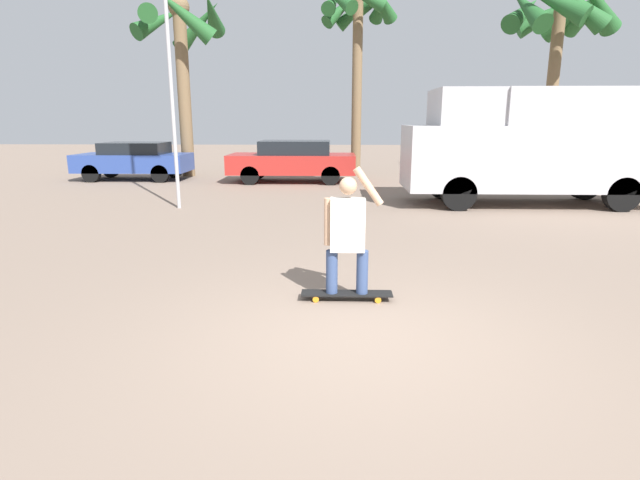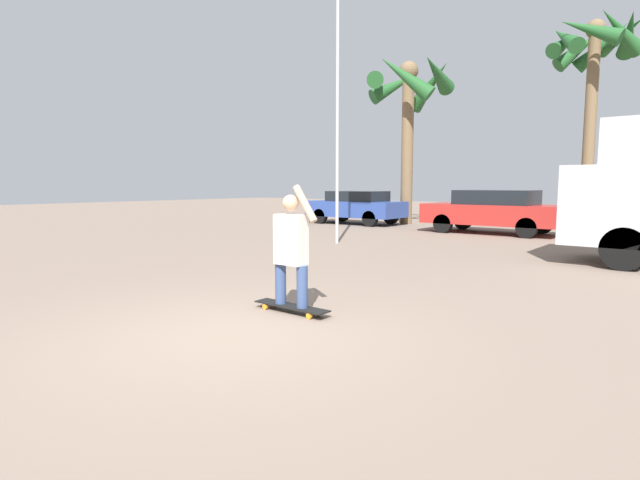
{
  "view_description": "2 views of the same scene",
  "coord_description": "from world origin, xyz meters",
  "px_view_note": "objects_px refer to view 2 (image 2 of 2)",
  "views": [
    {
      "loc": [
        -0.27,
        -4.63,
        2.14
      ],
      "look_at": [
        -0.48,
        1.71,
        0.61
      ],
      "focal_mm": 28.0,
      "sensor_mm": 36.0,
      "label": 1
    },
    {
      "loc": [
        4.03,
        -3.5,
        1.63
      ],
      "look_at": [
        -0.29,
        1.9,
        0.85
      ],
      "focal_mm": 28.0,
      "sensor_mm": 36.0,
      "label": 2
    }
  ],
  "objects_px": {
    "skateboard": "(291,307)",
    "flagpole": "(340,75)",
    "parked_car_red": "(493,210)",
    "parked_car_blue": "(356,206)",
    "palm_tree_far_left": "(409,93)",
    "person_skateboarder": "(291,245)",
    "palm_tree_center_background": "(595,55)"
  },
  "relations": [
    {
      "from": "palm_tree_far_left",
      "to": "flagpole",
      "type": "xyz_separation_m",
      "value": [
        1.95,
        -7.31,
        -0.78
      ]
    },
    {
      "from": "parked_car_blue",
      "to": "flagpole",
      "type": "relative_size",
      "value": 0.5
    },
    {
      "from": "person_skateboarder",
      "to": "parked_car_red",
      "type": "relative_size",
      "value": 0.35
    },
    {
      "from": "parked_car_red",
      "to": "palm_tree_center_background",
      "type": "height_order",
      "value": "palm_tree_center_background"
    },
    {
      "from": "palm_tree_center_background",
      "to": "flagpole",
      "type": "height_order",
      "value": "flagpole"
    },
    {
      "from": "parked_car_blue",
      "to": "palm_tree_far_left",
      "type": "distance_m",
      "value": 5.02
    },
    {
      "from": "person_skateboarder",
      "to": "flagpole",
      "type": "relative_size",
      "value": 0.19
    },
    {
      "from": "parked_car_red",
      "to": "skateboard",
      "type": "bearing_deg",
      "value": -82.01
    },
    {
      "from": "skateboard",
      "to": "person_skateboarder",
      "type": "xyz_separation_m",
      "value": [
        -0.0,
        0.0,
        0.8
      ]
    },
    {
      "from": "flagpole",
      "to": "palm_tree_far_left",
      "type": "bearing_deg",
      "value": 104.93
    },
    {
      "from": "palm_tree_far_left",
      "to": "flagpole",
      "type": "distance_m",
      "value": 7.61
    },
    {
      "from": "palm_tree_center_background",
      "to": "palm_tree_far_left",
      "type": "xyz_separation_m",
      "value": [
        -6.55,
        -0.54,
        -0.57
      ]
    },
    {
      "from": "skateboard",
      "to": "palm_tree_center_background",
      "type": "height_order",
      "value": "palm_tree_center_background"
    },
    {
      "from": "palm_tree_center_background",
      "to": "flagpole",
      "type": "relative_size",
      "value": 0.9
    },
    {
      "from": "skateboard",
      "to": "flagpole",
      "type": "relative_size",
      "value": 0.14
    },
    {
      "from": "palm_tree_center_background",
      "to": "palm_tree_far_left",
      "type": "relative_size",
      "value": 1.06
    },
    {
      "from": "skateboard",
      "to": "palm_tree_far_left",
      "type": "distance_m",
      "value": 15.8
    },
    {
      "from": "parked_car_blue",
      "to": "palm_tree_center_background",
      "type": "xyz_separation_m",
      "value": [
        8.13,
        1.94,
        5.13
      ]
    },
    {
      "from": "skateboard",
      "to": "parked_car_red",
      "type": "relative_size",
      "value": 0.25
    },
    {
      "from": "parked_car_red",
      "to": "flagpole",
      "type": "height_order",
      "value": "flagpole"
    },
    {
      "from": "parked_car_red",
      "to": "palm_tree_far_left",
      "type": "bearing_deg",
      "value": 156.59
    },
    {
      "from": "person_skateboarder",
      "to": "palm_tree_center_background",
      "type": "distance_m",
      "value": 15.1
    },
    {
      "from": "parked_car_red",
      "to": "flagpole",
      "type": "bearing_deg",
      "value": -112.81
    },
    {
      "from": "skateboard",
      "to": "flagpole",
      "type": "distance_m",
      "value": 8.73
    },
    {
      "from": "person_skateboarder",
      "to": "palm_tree_far_left",
      "type": "bearing_deg",
      "value": 113.36
    },
    {
      "from": "parked_car_red",
      "to": "palm_tree_far_left",
      "type": "distance_m",
      "value": 6.47
    },
    {
      "from": "skateboard",
      "to": "palm_tree_far_left",
      "type": "bearing_deg",
      "value": 113.36
    },
    {
      "from": "palm_tree_far_left",
      "to": "skateboard",
      "type": "bearing_deg",
      "value": -66.64
    },
    {
      "from": "skateboard",
      "to": "person_skateboarder",
      "type": "bearing_deg",
      "value": 180.0
    },
    {
      "from": "palm_tree_center_background",
      "to": "skateboard",
      "type": "bearing_deg",
      "value": -92.55
    },
    {
      "from": "parked_car_red",
      "to": "palm_tree_center_background",
      "type": "distance_m",
      "value": 6.08
    },
    {
      "from": "parked_car_blue",
      "to": "flagpole",
      "type": "height_order",
      "value": "flagpole"
    }
  ]
}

